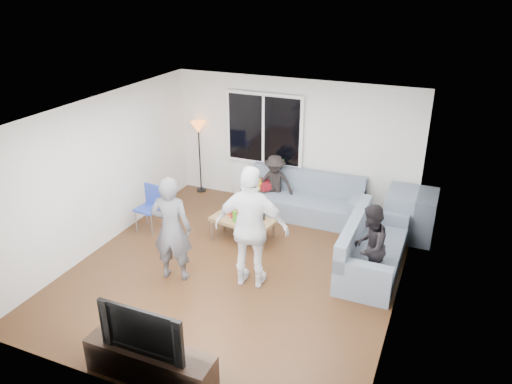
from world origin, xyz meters
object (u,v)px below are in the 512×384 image
at_px(sofa_back_section, 302,196).
at_px(floor_lamp, 200,157).
at_px(television, 146,327).
at_px(coffee_table, 243,229).
at_px(player_left, 172,229).
at_px(sofa_right_section, 374,246).
at_px(spectator_right, 369,247).
at_px(spectator_back, 275,183).
at_px(player_right, 252,228).
at_px(tv_console, 151,363).
at_px(side_chair, 148,209).

height_order(sofa_back_section, floor_lamp, floor_lamp).
xyz_separation_m(floor_lamp, television, (2.11, -5.09, -0.03)).
height_order(coffee_table, player_left, player_left).
bearing_deg(floor_lamp, television, -67.44).
height_order(sofa_back_section, sofa_right_section, same).
distance_m(coffee_table, spectator_right, 2.45).
bearing_deg(spectator_back, sofa_back_section, -10.75).
xyz_separation_m(player_right, tv_console, (-0.32, -2.26, -0.74)).
xyz_separation_m(side_chair, floor_lamp, (0.00, 1.99, 0.35)).
xyz_separation_m(sofa_right_section, player_right, (-1.64, -1.13, 0.54)).
distance_m(sofa_back_section, player_right, 2.57).
xyz_separation_m(sofa_back_section, floor_lamp, (-2.43, 0.32, 0.36)).
bearing_deg(sofa_right_section, player_right, 124.58).
relative_size(spectator_right, television, 1.24).
bearing_deg(sofa_right_section, side_chair, 94.05).
xyz_separation_m(spectator_right, spectator_back, (-2.23, 1.91, -0.09)).
bearing_deg(spectator_right, side_chair, -87.38).
xyz_separation_m(side_chair, player_right, (2.43, -0.84, 0.53)).
distance_m(spectator_back, tv_console, 4.82).
bearing_deg(coffee_table, tv_console, -83.76).
relative_size(coffee_table, player_right, 0.57).
xyz_separation_m(player_left, tv_console, (0.87, -1.95, -0.63)).
xyz_separation_m(sofa_right_section, player_left, (-2.83, -1.44, 0.43)).
bearing_deg(player_right, tv_console, 73.73).
relative_size(sofa_back_section, spectator_back, 1.97).
relative_size(player_left, spectator_right, 1.27).
bearing_deg(player_right, spectator_right, -167.02).
relative_size(floor_lamp, spectator_right, 1.16).
xyz_separation_m(sofa_right_section, spectator_right, (0.00, -0.49, 0.25)).
relative_size(sofa_right_section, spectator_right, 1.49).
height_order(coffee_table, television, television).
xyz_separation_m(sofa_right_section, side_chair, (-4.07, -0.29, 0.01)).
bearing_deg(television, coffee_table, 96.24).
height_order(sofa_back_section, side_chair, side_chair).
bearing_deg(player_left, player_right, -177.51).
relative_size(sofa_right_section, coffee_table, 1.82).
height_order(floor_lamp, spectator_right, floor_lamp).
distance_m(floor_lamp, spectator_right, 4.62).
xyz_separation_m(coffee_table, player_right, (0.70, -1.22, 0.76)).
distance_m(sofa_right_section, coffee_table, 2.35).
bearing_deg(player_right, coffee_table, -68.29).
relative_size(sofa_back_section, sofa_right_section, 1.15).
bearing_deg(side_chair, player_left, -35.39).
xyz_separation_m(floor_lamp, spectator_back, (1.84, -0.29, -0.19)).
relative_size(floor_lamp, player_left, 0.91).
distance_m(player_left, television, 2.13).
relative_size(player_left, tv_console, 1.07).
distance_m(floor_lamp, spectator_back, 1.87).
distance_m(spectator_right, spectator_back, 2.94).
bearing_deg(spectator_right, television, -28.58).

